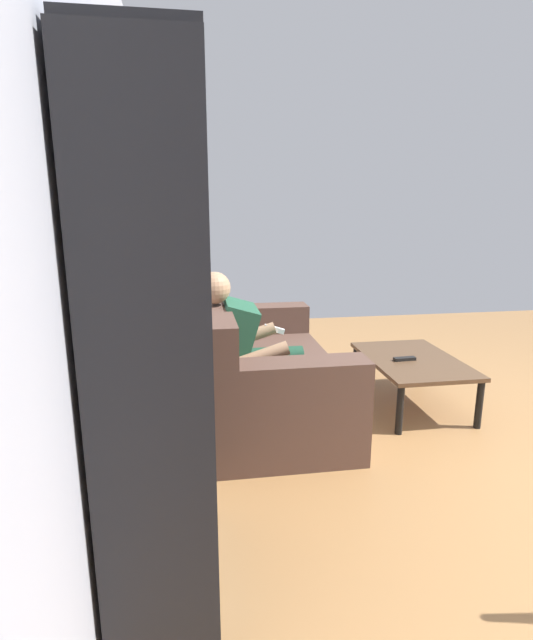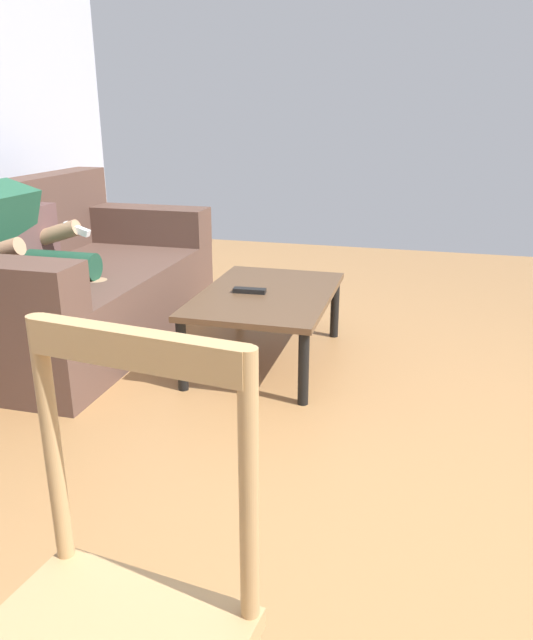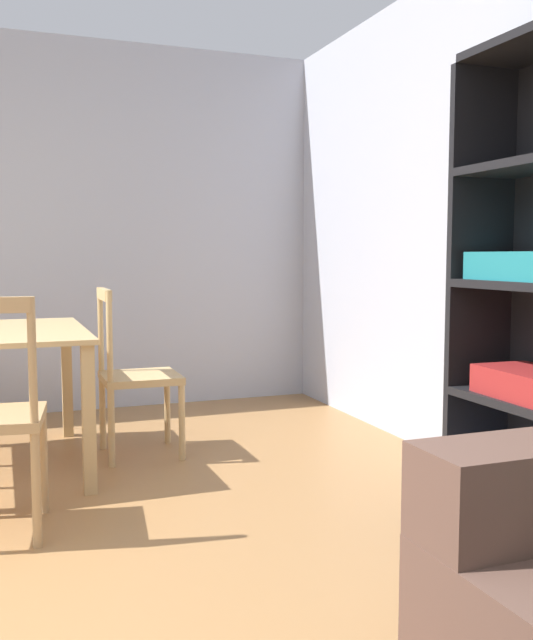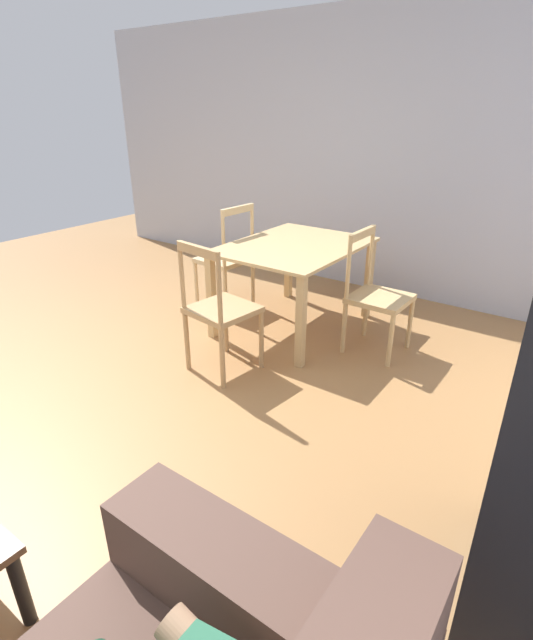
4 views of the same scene
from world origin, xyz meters
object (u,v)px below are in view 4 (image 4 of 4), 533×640
object	(u,v)px
dining_table	(295,257)
dining_chair_by_doorway	(226,259)
dining_chair_near_wall	(376,296)
dining_chair_facing_couch	(220,310)

from	to	relation	value
dining_table	dining_chair_by_doorway	world-z (taller)	dining_chair_by_doorway
dining_table	dining_chair_near_wall	distance (m)	0.77
dining_table	dining_chair_by_doorway	distance (m)	0.76
dining_table	dining_chair_near_wall	size ratio (longest dim) A/B	1.32
dining_chair_near_wall	dining_chair_facing_couch	size ratio (longest dim) A/B	0.97
dining_chair_facing_couch	dining_chair_near_wall	bearing A→B (deg)	141.73
dining_chair_facing_couch	dining_chair_by_doorway	distance (m)	1.21
dining_chair_near_wall	dining_table	bearing A→B (deg)	-89.97
dining_table	dining_chair_facing_couch	world-z (taller)	dining_chair_facing_couch
dining_table	dining_chair_near_wall	world-z (taller)	dining_chair_near_wall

